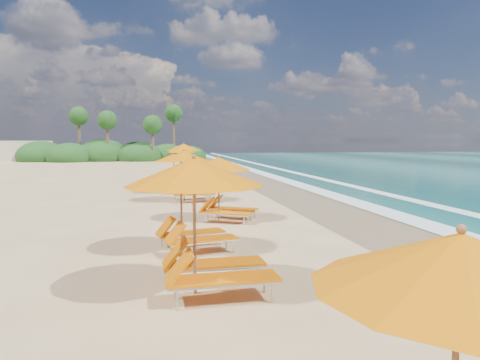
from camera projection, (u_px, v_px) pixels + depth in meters
name	position (u px, v px, depth m)	size (l,w,h in m)	color
ground	(240.00, 208.00, 18.44)	(160.00, 160.00, 0.00)	tan
wet_sand	(330.00, 206.00, 19.17)	(4.00, 160.00, 0.01)	#7F6B4C
surf_foam	(386.00, 204.00, 19.67)	(4.00, 160.00, 0.01)	white
station_1	(476.00, 351.00, 3.32)	(2.41, 2.22, 2.24)	olive
station_2	(205.00, 216.00, 8.10)	(2.84, 2.64, 2.60)	olive
station_3	(188.00, 201.00, 11.25)	(2.88, 2.78, 2.34)	olive
station_4	(224.00, 184.00, 15.55)	(3.08, 3.08, 2.32)	olive
station_5	(188.00, 172.00, 20.50)	(2.78, 2.61, 2.44)	olive
station_6	(177.00, 170.00, 23.77)	(2.61, 2.49, 2.20)	olive
station_7	(184.00, 165.00, 29.04)	(2.68, 2.60, 2.15)	olive
station_8	(187.00, 159.00, 32.72)	(3.15, 2.99, 2.67)	olive
station_9	(183.00, 159.00, 36.53)	(3.11, 3.09, 2.37)	olive
treeline	(110.00, 154.00, 61.07)	(25.80, 8.80, 9.74)	#163D14
beach_building	(22.00, 151.00, 61.25)	(7.00, 5.00, 2.80)	beige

